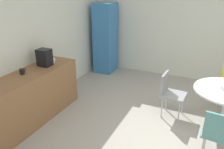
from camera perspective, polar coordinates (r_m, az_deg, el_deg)
name	(u,v)px	position (r m, az deg, el deg)	size (l,w,h in m)	color
wall_back	(21,45)	(4.45, -21.91, 6.86)	(6.00, 0.10, 2.60)	silver
wall_side_right	(209,30)	(6.04, 23.09, 10.33)	(0.10, 6.00, 2.60)	silver
counter_block	(22,102)	(4.20, -21.61, -6.52)	(2.45, 0.60, 0.90)	brown
locker_cabinet	(106,38)	(6.29, -1.61, 9.06)	(0.60, 0.50, 1.87)	#3372B2
chair_gray	(169,89)	(4.32, 14.08, -3.67)	(0.44, 0.44, 0.83)	silver
chair_teal	(219,132)	(3.39, 25.27, -12.90)	(0.46, 0.46, 0.83)	silver
mug_white	(53,61)	(4.55, -14.66, 3.40)	(0.13, 0.08, 0.09)	white
mug_green	(22,71)	(4.15, -21.62, 0.72)	(0.13, 0.08, 0.09)	black
coffee_maker	(44,57)	(4.41, -16.61, 4.12)	(0.20, 0.24, 0.32)	black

